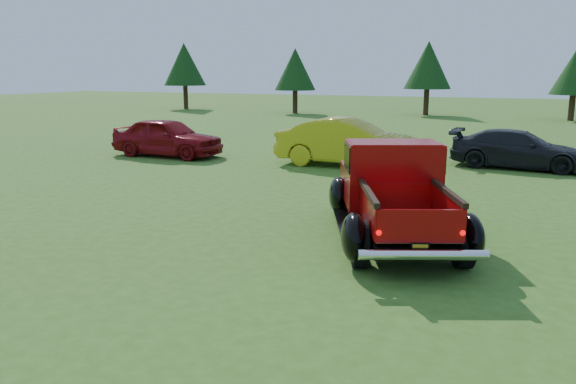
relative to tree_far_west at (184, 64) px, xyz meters
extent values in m
plane|color=#375C1A|center=(22.00, -30.00, -3.52)|extent=(120.00, 120.00, 0.00)
cylinder|color=#332114|center=(0.00, 0.00, -2.58)|extent=(0.36, 0.36, 1.87)
cone|color=black|center=(0.00, 0.00, 0.02)|extent=(3.33, 3.33, 3.33)
cylinder|color=#332114|center=(10.00, -1.00, -2.69)|extent=(0.36, 0.36, 1.66)
cone|color=black|center=(10.00, -1.00, -0.39)|extent=(2.94, 2.94, 2.94)
cylinder|color=#332114|center=(19.00, 1.00, -2.62)|extent=(0.36, 0.36, 1.80)
cone|color=black|center=(19.00, 1.00, -0.12)|extent=(3.20, 3.20, 3.20)
cylinder|color=#332114|center=(28.00, 0.00, -2.73)|extent=(0.36, 0.36, 1.58)
cone|color=black|center=(28.00, 0.00, -0.53)|extent=(2.82, 2.82, 2.82)
cylinder|color=black|center=(23.54, -30.75, -3.15)|extent=(0.50, 0.77, 0.75)
cylinder|color=black|center=(24.99, -30.14, -3.15)|extent=(0.50, 0.77, 0.75)
cylinder|color=black|center=(22.38, -28.01, -3.15)|extent=(0.50, 0.77, 0.75)
cylinder|color=black|center=(23.84, -27.39, -3.15)|extent=(0.50, 0.77, 0.75)
cube|color=black|center=(23.67, -29.03, -3.10)|extent=(2.90, 4.54, 0.19)
cube|color=#910709|center=(23.07, -27.61, -2.72)|extent=(2.00, 1.90, 0.58)
cube|color=silver|center=(22.79, -26.95, -2.73)|extent=(1.40, 0.63, 0.47)
cube|color=#910709|center=(23.54, -28.73, -2.40)|extent=(1.94, 1.63, 1.21)
cube|color=black|center=(23.54, -28.73, -2.07)|extent=(1.94, 1.56, 0.47)
cube|color=#910709|center=(23.54, -28.73, -1.82)|extent=(1.84, 1.52, 0.07)
cube|color=brown|center=(24.12, -30.10, -2.94)|extent=(1.88, 2.21, 0.05)
cube|color=#910709|center=(23.54, -30.35, -2.70)|extent=(0.77, 1.74, 0.48)
cube|color=#910709|center=(24.70, -29.86, -2.70)|extent=(0.77, 1.74, 0.48)
cube|color=#910709|center=(23.76, -29.24, -2.70)|extent=(1.18, 0.53, 0.48)
cube|color=#910709|center=(24.48, -30.96, -2.70)|extent=(1.18, 0.54, 0.48)
cube|color=black|center=(23.54, -30.35, -2.41)|extent=(0.80, 1.75, 0.08)
cube|color=black|center=(24.70, -29.86, -2.41)|extent=(0.80, 1.75, 0.08)
ellipsoid|color=black|center=(23.45, -30.79, -3.03)|extent=(0.78, 1.08, 0.82)
ellipsoid|color=black|center=(25.08, -30.10, -3.03)|extent=(0.78, 1.08, 0.82)
ellipsoid|color=black|center=(22.29, -28.04, -3.03)|extent=(0.78, 1.08, 0.82)
ellipsoid|color=black|center=(23.92, -27.36, -3.03)|extent=(0.78, 1.08, 0.82)
cube|color=black|center=(22.87, -29.42, -3.21)|extent=(1.03, 1.92, 0.06)
cube|color=black|center=(24.50, -28.73, -3.21)|extent=(1.03, 1.92, 0.06)
cylinder|color=silver|center=(24.57, -31.18, -3.05)|extent=(1.73, 0.84, 0.15)
cube|color=black|center=(24.50, -31.00, -3.01)|extent=(0.26, 0.12, 0.14)
cube|color=gold|center=(24.50, -31.01, -3.01)|extent=(0.21, 0.10, 0.09)
sphere|color=#CC0505|center=(23.94, -31.22, -2.79)|extent=(0.08, 0.08, 0.08)
sphere|color=#CC0505|center=(25.04, -30.76, -2.79)|extent=(0.08, 0.08, 0.08)
imported|color=maroon|center=(13.93, -22.20, -2.83)|extent=(4.04, 1.64, 1.37)
imported|color=gold|center=(20.50, -21.62, -2.76)|extent=(4.63, 1.72, 1.51)
imported|color=black|center=(25.50, -19.92, -2.92)|extent=(4.20, 1.95, 1.19)
camera|label=1|loc=(25.81, -38.79, -0.54)|focal=35.00mm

